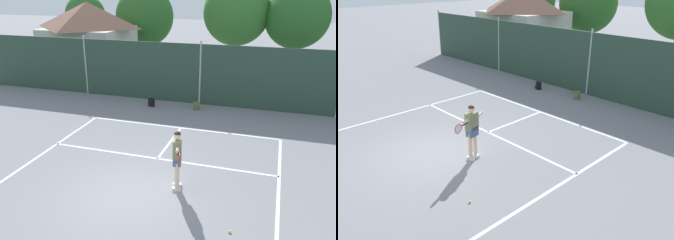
% 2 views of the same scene
% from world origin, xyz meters
% --- Properties ---
extents(ground_plane, '(120.00, 120.00, 0.00)m').
position_xyz_m(ground_plane, '(0.00, 0.00, 0.00)').
color(ground_plane, gray).
extents(court_markings, '(8.30, 11.10, 0.01)m').
position_xyz_m(court_markings, '(0.00, 0.65, 0.00)').
color(court_markings, white).
rests_on(court_markings, ground).
extents(chainlink_fence, '(26.09, 0.09, 3.22)m').
position_xyz_m(chainlink_fence, '(-0.00, 9.00, 1.54)').
color(chainlink_fence, '#284233').
rests_on(chainlink_fence, ground).
extents(clubhouse_building, '(5.61, 5.26, 4.79)m').
position_xyz_m(clubhouse_building, '(-8.88, 13.65, 2.48)').
color(clubhouse_building, beige).
rests_on(clubhouse_building, ground).
extents(treeline_backdrop, '(25.23, 4.25, 6.37)m').
position_xyz_m(treeline_backdrop, '(-0.37, 18.36, 3.72)').
color(treeline_backdrop, brown).
rests_on(treeline_backdrop, ground).
extents(tennis_player, '(0.48, 1.39, 1.85)m').
position_xyz_m(tennis_player, '(1.20, 0.80, 1.11)').
color(tennis_player, silver).
rests_on(tennis_player, ground).
extents(tennis_ball, '(0.07, 0.07, 0.07)m').
position_xyz_m(tennis_ball, '(2.99, -0.73, 0.03)').
color(tennis_ball, '#CCE033').
rests_on(tennis_ball, ground).
extents(backpack_black, '(0.32, 0.30, 0.46)m').
position_xyz_m(backpack_black, '(-2.22, 7.87, 0.19)').
color(backpack_black, black).
rests_on(backpack_black, ground).
extents(backpack_olive, '(0.33, 0.32, 0.46)m').
position_xyz_m(backpack_olive, '(0.07, 8.08, 0.19)').
color(backpack_olive, '#566038').
rests_on(backpack_olive, ground).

